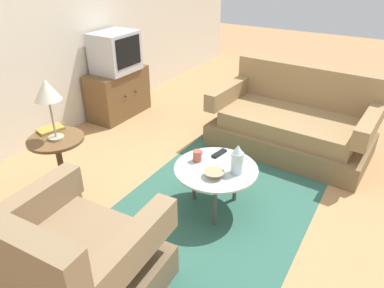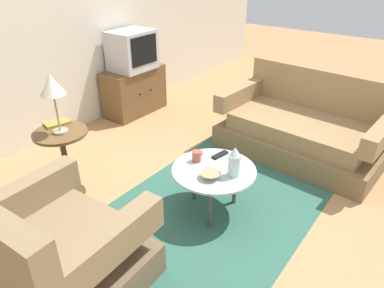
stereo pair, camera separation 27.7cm
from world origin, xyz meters
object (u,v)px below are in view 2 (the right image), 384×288
at_px(television, 132,50).
at_px(tv_remote_silver, 241,163).
at_px(book, 57,123).
at_px(table_lamp, 52,87).
at_px(vase, 234,162).
at_px(coffee_table, 214,173).
at_px(bowl, 210,175).
at_px(armchair, 57,255).
at_px(couch, 303,129).
at_px(side_table, 64,151).
at_px(tv_stand, 134,91).
at_px(mug, 197,156).
at_px(tv_remote_dark, 220,155).

height_order(television, tv_remote_silver, television).
bearing_deg(television, book, -156.70).
xyz_separation_m(table_lamp, vase, (0.62, -1.34, -0.51)).
distance_m(coffee_table, book, 1.45).
bearing_deg(bowl, table_lamp, 111.45).
bearing_deg(armchair, coffee_table, 72.97).
distance_m(table_lamp, bowl, 1.43).
bearing_deg(couch, coffee_table, 84.83).
height_order(coffee_table, table_lamp, table_lamp).
bearing_deg(side_table, television, 26.44).
bearing_deg(book, television, 38.19).
xyz_separation_m(tv_stand, vase, (-1.12, -2.24, 0.23)).
xyz_separation_m(bowl, book, (-0.40, 1.37, 0.22)).
relative_size(coffee_table, mug, 5.48).
bearing_deg(bowl, tv_remote_dark, 20.35).
distance_m(table_lamp, tv_remote_silver, 1.65).
xyz_separation_m(coffee_table, tv_remote_silver, (0.19, -0.14, 0.05)).
bearing_deg(mug, bowl, -121.82).
distance_m(side_table, tv_stand, 1.95).
relative_size(side_table, book, 2.74).
height_order(armchair, tv_remote_dark, armchair).
bearing_deg(tv_remote_silver, book, -66.48).
height_order(coffee_table, tv_stand, tv_stand).
bearing_deg(book, mug, -49.60).
bearing_deg(mug, vase, -90.75).
height_order(mug, book, book).
bearing_deg(tv_remote_dark, vase, 62.50).
relative_size(armchair, couch, 0.56).
xyz_separation_m(side_table, bowl, (0.47, -1.23, -0.02)).
height_order(coffee_table, side_table, side_table).
xyz_separation_m(couch, tv_remote_dark, (-1.22, 0.30, 0.14)).
bearing_deg(vase, book, 109.69).
bearing_deg(mug, coffee_table, -96.19).
xyz_separation_m(tv_stand, book, (-1.66, -0.73, 0.35)).
bearing_deg(armchair, tv_remote_dark, 77.60).
relative_size(tv_stand, television, 1.55).
bearing_deg(vase, coffee_table, 94.89).
distance_m(television, tv_remote_dark, 2.22).
relative_size(coffee_table, television, 1.26).
bearing_deg(book, armchair, -112.66).
bearing_deg(side_table, mug, -57.93).
height_order(tv_stand, tv_remote_silver, tv_stand).
height_order(bowl, tv_remote_silver, bowl).
bearing_deg(bowl, couch, -6.31).
bearing_deg(book, table_lamp, -100.75).
bearing_deg(coffee_table, side_table, 117.03).
relative_size(coffee_table, bowl, 4.21).
bearing_deg(coffee_table, tv_remote_dark, 19.37).
bearing_deg(side_table, tv_remote_silver, -58.96).
xyz_separation_m(tv_remote_silver, book, (-0.72, 1.47, 0.23)).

